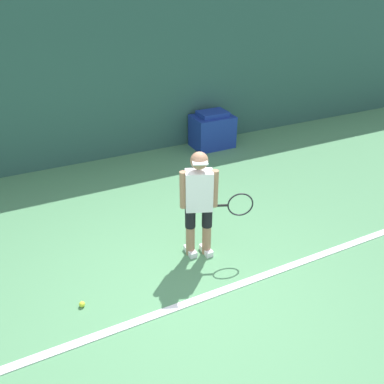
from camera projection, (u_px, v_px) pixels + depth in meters
ground_plane at (190, 288)px, 4.56m from camera, size 24.00×24.00×0.00m
back_wall at (94, 84)px, 7.11m from camera, size 24.00×0.10×3.09m
court_baseline at (198, 300)px, 4.39m from camera, size 21.60×0.10×0.01m
tennis_player at (200, 201)px, 4.74m from camera, size 0.89×0.42×1.51m
tennis_ball at (82, 304)px, 4.29m from camera, size 0.07×0.07×0.07m
covered_chair at (212, 130)px, 8.25m from camera, size 0.88×0.65×0.80m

